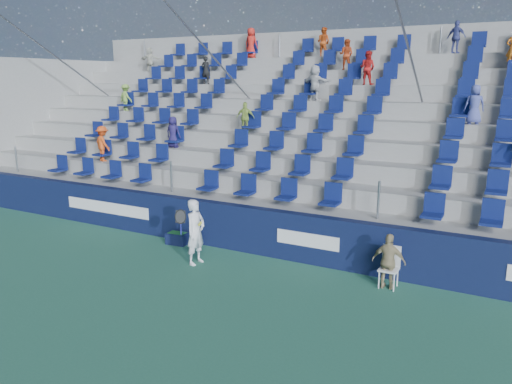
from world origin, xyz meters
TOP-DOWN VIEW (x-y plane):
  - ground at (0.00, 0.00)m, footprint 70.00×70.00m
  - sponsor_wall at (0.00, 3.15)m, footprint 24.00×0.32m
  - grandstand at (-0.00, 8.24)m, footprint 24.00×8.17m
  - tennis_player at (-0.90, 1.78)m, footprint 0.69×0.64m
  - line_judge_chair at (3.57, 2.64)m, footprint 0.40×0.41m
  - line_judge at (3.57, 2.50)m, footprint 0.72×0.32m
  - ball_bin at (-2.20, 2.75)m, footprint 0.60×0.43m

SIDE VIEW (x-z plane):
  - ground at x=0.00m, z-range 0.00..0.00m
  - ball_bin at x=-2.20m, z-range 0.01..0.34m
  - line_judge_chair at x=3.57m, z-range 0.06..0.96m
  - sponsor_wall at x=0.00m, z-range 0.00..1.20m
  - line_judge at x=3.57m, z-range 0.00..1.21m
  - tennis_player at x=-0.90m, z-range 0.00..1.60m
  - grandstand at x=0.00m, z-range -1.18..5.45m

